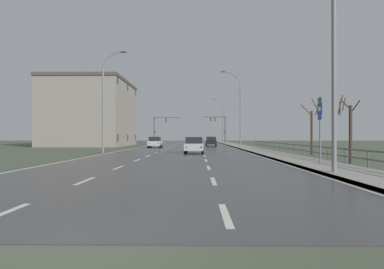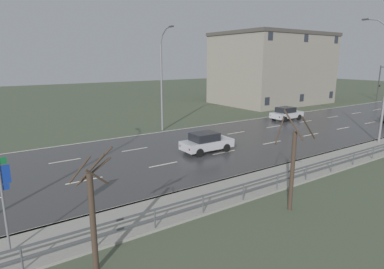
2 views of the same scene
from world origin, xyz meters
The scene contains 17 objects.
ground_plane centered at (0.00, 48.00, -0.06)m, with size 160.00×160.00×0.12m.
road_asphalt_strip centered at (0.00, 60.00, 0.01)m, with size 14.00×120.00×0.03m.
sidewalk_right centered at (8.43, 60.00, 0.06)m, with size 3.00×120.00×0.12m.
guardrail centered at (9.85, 25.26, 0.71)m, with size 0.07×37.82×1.00m.
street_lamp_foreground centered at (7.43, 9.74, 5.25)m, with size 2.61×0.24×10.76m.
street_lamp_midground centered at (7.41, 41.96, 5.12)m, with size 2.76×0.24×10.51m.
street_lamp_distant centered at (7.42, 74.17, 5.00)m, with size 2.64×0.24×10.26m.
street_lamp_left_bank centered at (-7.44, 29.07, 4.94)m, with size 2.43×0.24×10.09m.
highway_sign centered at (8.39, 13.70, 2.42)m, with size 0.09×0.68×3.77m.
traffic_signal_right centered at (6.68, 71.87, 4.23)m, with size 5.05×0.36×6.17m.
traffic_signal_left centered at (-6.75, 72.23, 4.05)m, with size 5.97×0.36×6.05m.
car_near_left centered at (4.06, 53.01, 0.80)m, with size 1.95×4.16×1.57m.
car_distant centered at (1.46, 27.92, 0.80)m, with size 1.90×4.13×1.57m.
car_near_right centered at (-4.24, 44.04, 0.80)m, with size 1.87×4.12×1.57m.
brick_building centered at (-16.57, 54.71, 5.61)m, with size 12.73×17.73×11.20m.
bare_tree_near centered at (11.01, 16.09, 2.08)m, with size 1.33×1.48×4.27m.
bare_tree_mid centered at (11.75, 25.27, 2.22)m, with size 1.65×1.75×4.93m.
Camera 1 is at (1.75, -5.21, 1.65)m, focal length 32.57 mm.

